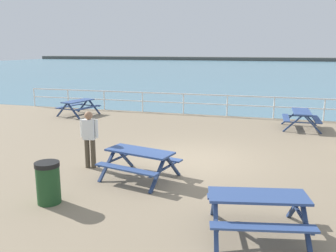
{
  "coord_description": "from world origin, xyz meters",
  "views": [
    {
      "loc": [
        2.22,
        -10.57,
        3.4
      ],
      "look_at": [
        -1.17,
        0.98,
        0.8
      ],
      "focal_mm": 38.56,
      "sensor_mm": 36.0,
      "label": 1
    }
  ],
  "objects_px": {
    "litter_bin": "(48,183)",
    "picnic_table_mid_centre": "(258,204)",
    "visitor": "(89,136)",
    "picnic_table_near_right": "(140,157)",
    "picnic_table_far_right": "(301,115)",
    "picnic_table_far_left": "(78,104)"
  },
  "relations": [
    {
      "from": "picnic_table_mid_centre",
      "to": "litter_bin",
      "type": "xyz_separation_m",
      "value": [
        -4.53,
        0.1,
        -0.1
      ]
    },
    {
      "from": "picnic_table_far_right",
      "to": "litter_bin",
      "type": "distance_m",
      "value": 11.34
    },
    {
      "from": "picnic_table_mid_centre",
      "to": "picnic_table_far_right",
      "type": "distance_m",
      "value": 9.88
    },
    {
      "from": "litter_bin",
      "to": "picnic_table_mid_centre",
      "type": "bearing_deg",
      "value": -1.31
    },
    {
      "from": "picnic_table_far_left",
      "to": "picnic_table_far_right",
      "type": "height_order",
      "value": "same"
    },
    {
      "from": "visitor",
      "to": "litter_bin",
      "type": "relative_size",
      "value": 1.75
    },
    {
      "from": "picnic_table_far_right",
      "to": "picnic_table_mid_centre",
      "type": "bearing_deg",
      "value": 170.76
    },
    {
      "from": "visitor",
      "to": "litter_bin",
      "type": "bearing_deg",
      "value": -0.78
    },
    {
      "from": "picnic_table_far_right",
      "to": "visitor",
      "type": "distance_m",
      "value": 9.52
    },
    {
      "from": "picnic_table_near_right",
      "to": "litter_bin",
      "type": "height_order",
      "value": "litter_bin"
    },
    {
      "from": "picnic_table_mid_centre",
      "to": "picnic_table_far_right",
      "type": "xyz_separation_m",
      "value": [
        1.37,
        9.79,
        0.0
      ]
    },
    {
      "from": "picnic_table_near_right",
      "to": "picnic_table_mid_centre",
      "type": "xyz_separation_m",
      "value": [
        3.12,
        -2.13,
        0.0
      ]
    },
    {
      "from": "picnic_table_far_right",
      "to": "litter_bin",
      "type": "height_order",
      "value": "litter_bin"
    },
    {
      "from": "visitor",
      "to": "picnic_table_near_right",
      "type": "bearing_deg",
      "value": 67.98
    },
    {
      "from": "picnic_table_far_right",
      "to": "visitor",
      "type": "bearing_deg",
      "value": 138.12
    },
    {
      "from": "picnic_table_far_left",
      "to": "picnic_table_mid_centre",
      "type": "bearing_deg",
      "value": -124.56
    },
    {
      "from": "picnic_table_near_right",
      "to": "visitor",
      "type": "relative_size",
      "value": 1.26
    },
    {
      "from": "picnic_table_mid_centre",
      "to": "picnic_table_far_left",
      "type": "xyz_separation_m",
      "value": [
        -9.45,
        9.92,
        0.0
      ]
    },
    {
      "from": "picnic_table_far_right",
      "to": "picnic_table_far_left",
      "type": "bearing_deg",
      "value": 88.0
    },
    {
      "from": "picnic_table_mid_centre",
      "to": "picnic_table_far_right",
      "type": "bearing_deg",
      "value": 69.92
    },
    {
      "from": "picnic_table_far_left",
      "to": "visitor",
      "type": "relative_size",
      "value": 1.25
    },
    {
      "from": "picnic_table_mid_centre",
      "to": "picnic_table_far_left",
      "type": "distance_m",
      "value": 13.7
    }
  ]
}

